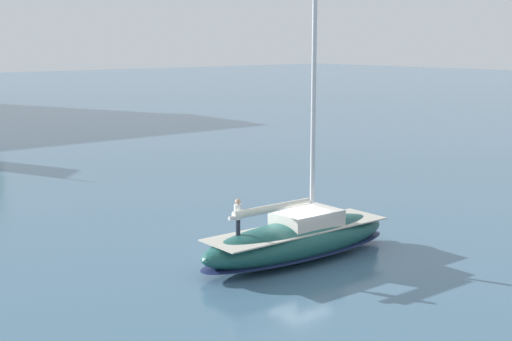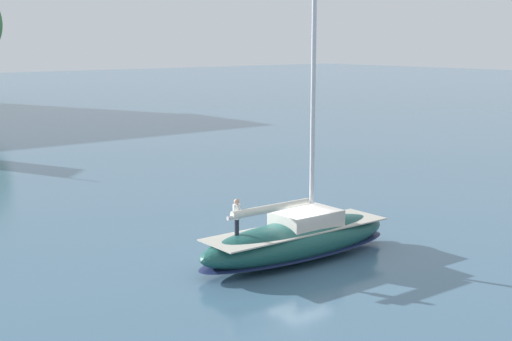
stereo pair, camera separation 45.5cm
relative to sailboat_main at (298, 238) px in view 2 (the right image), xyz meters
name	(u,v)px [view 2 (the right image)]	position (x,y,z in m)	size (l,w,h in m)	color
ground_plane	(297,259)	(-0.02, 0.00, -1.00)	(400.00, 400.00, 0.00)	#42667F
sailboat_main	(298,238)	(0.00, 0.00, 0.00)	(10.76, 3.25, 14.68)	#194C47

